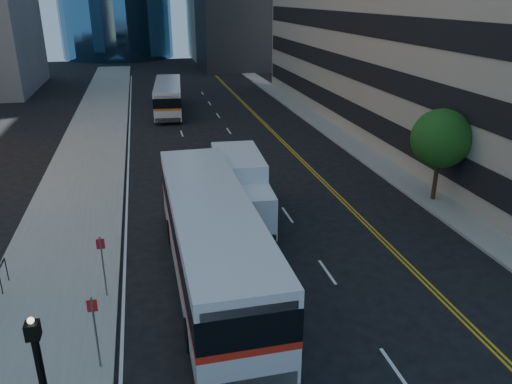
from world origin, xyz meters
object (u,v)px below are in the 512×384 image
at_px(bus_front, 212,237).
at_px(bus_rear, 168,96).
at_px(box_truck, 241,188).
at_px(street_tree, 441,139).

xyz_separation_m(bus_front, bus_rear, (0.25, 32.00, -0.34)).
bearing_deg(box_truck, street_tree, 3.06).
bearing_deg(bus_front, box_truck, 67.13).
height_order(bus_rear, box_truck, box_truck).
height_order(street_tree, bus_rear, street_tree).
relative_size(street_tree, bus_front, 0.37).
bearing_deg(street_tree, box_truck, 179.95).
distance_m(bus_front, bus_rear, 32.00).
bearing_deg(bus_front, street_tree, 21.95).
bearing_deg(box_truck, bus_front, -109.09).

